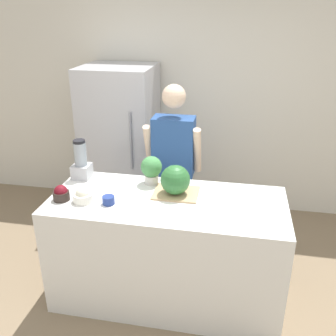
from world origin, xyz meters
TOP-DOWN VIEW (x-y plane):
  - ground_plane at (0.00, 0.00)m, footprint 14.00×14.00m
  - wall_back at (0.00, 2.13)m, footprint 8.00×0.06m
  - counter_island at (0.00, 0.40)m, footprint 1.82×0.80m
  - refrigerator at (-0.78, 1.71)m, footprint 0.76×0.75m
  - person at (-0.08, 1.14)m, footprint 0.53×0.26m
  - cutting_board at (0.05, 0.51)m, footprint 0.35×0.29m
  - watermelon at (0.05, 0.49)m, footprint 0.23×0.23m
  - bowl_cherries at (-0.80, 0.25)m, footprint 0.13×0.13m
  - bowl_cream at (-0.62, 0.25)m, footprint 0.15×0.15m
  - bowl_small_blue at (-0.42, 0.25)m, footprint 0.09×0.09m
  - blender at (-0.80, 0.66)m, footprint 0.15×0.15m
  - potted_plant at (-0.18, 0.66)m, footprint 0.18×0.18m

SIDE VIEW (x-z plane):
  - ground_plane at x=0.00m, z-range 0.00..0.00m
  - counter_island at x=0.00m, z-range 0.00..0.91m
  - person at x=-0.08m, z-range 0.03..1.69m
  - refrigerator at x=-0.78m, z-range 0.00..1.72m
  - cutting_board at x=0.05m, z-range 0.91..0.93m
  - bowl_small_blue at x=-0.42m, z-range 0.91..0.98m
  - bowl_cream at x=-0.62m, z-range 0.90..1.02m
  - bowl_cherries at x=-0.80m, z-range 0.91..1.03m
  - watermelon at x=0.05m, z-range 0.93..1.16m
  - potted_plant at x=-0.18m, z-range 0.93..1.17m
  - blender at x=-0.80m, z-range 0.89..1.23m
  - wall_back at x=0.00m, z-range 0.00..2.60m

